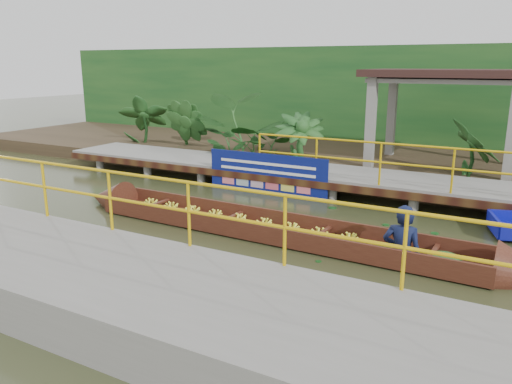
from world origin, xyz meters
The scene contains 9 objects.
ground centered at (0.00, 0.00, 0.00)m, with size 80.00×80.00×0.00m, color #282E17.
land_strip centered at (0.00, 7.50, 0.23)m, with size 30.00×8.00×0.45m, color #2E2417.
far_dock centered at (0.02, 3.43, 0.48)m, with size 16.00×2.06×1.66m.
near_dock centered at (1.00, -4.20, 0.30)m, with size 18.00×2.40×1.73m.
pavilion centered at (3.00, 6.30, 2.82)m, with size 4.40×3.00×3.00m.
foliage_backdrop centered at (0.00, 10.00, 2.00)m, with size 30.00×0.80×4.00m, color #16451B.
vendor_boat centered at (1.24, -0.42, 0.27)m, with size 10.16×1.29×2.29m.
blue_banner centered at (-0.75, 2.48, 0.56)m, with size 3.42×0.04×1.07m.
tropical_plants centered at (-1.33, 5.30, 1.28)m, with size 14.32×1.32×1.66m.
Camera 1 is at (5.14, -8.87, 3.35)m, focal length 35.00 mm.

